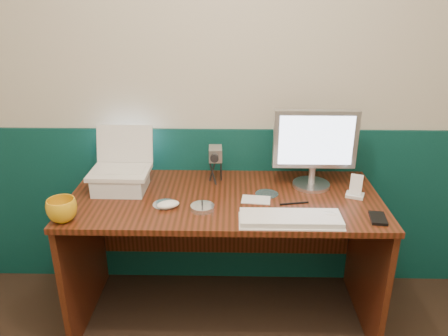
{
  "coord_description": "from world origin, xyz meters",
  "views": [
    {
      "loc": [
        -0.03,
        -0.65,
        1.74
      ],
      "look_at": [
        -0.07,
        1.23,
        0.97
      ],
      "focal_mm": 35.0,
      "sensor_mm": 36.0,
      "label": 1
    }
  ],
  "objects_px": {
    "camcorder": "(216,166)",
    "monitor": "(314,148)",
    "desk": "(225,258)",
    "keyboard": "(290,219)",
    "laptop": "(118,151)",
    "mug": "(62,210)"
  },
  "relations": [
    {
      "from": "camcorder",
      "to": "monitor",
      "type": "bearing_deg",
      "value": -7.33
    },
    {
      "from": "desk",
      "to": "keyboard",
      "type": "bearing_deg",
      "value": -40.35
    },
    {
      "from": "laptop",
      "to": "camcorder",
      "type": "bearing_deg",
      "value": 13.82
    },
    {
      "from": "laptop",
      "to": "keyboard",
      "type": "distance_m",
      "value": 0.94
    },
    {
      "from": "keyboard",
      "to": "monitor",
      "type": "bearing_deg",
      "value": 68.24
    },
    {
      "from": "laptop",
      "to": "mug",
      "type": "distance_m",
      "value": 0.42
    },
    {
      "from": "monitor",
      "to": "mug",
      "type": "height_order",
      "value": "monitor"
    },
    {
      "from": "keyboard",
      "to": "laptop",
      "type": "bearing_deg",
      "value": 159.13
    },
    {
      "from": "monitor",
      "to": "keyboard",
      "type": "bearing_deg",
      "value": -111.76
    },
    {
      "from": "laptop",
      "to": "camcorder",
      "type": "height_order",
      "value": "laptop"
    },
    {
      "from": "laptop",
      "to": "mug",
      "type": "bearing_deg",
      "value": -118.76
    },
    {
      "from": "laptop",
      "to": "keyboard",
      "type": "bearing_deg",
      "value": -20.19
    },
    {
      "from": "keyboard",
      "to": "mug",
      "type": "height_order",
      "value": "mug"
    },
    {
      "from": "mug",
      "to": "monitor",
      "type": "bearing_deg",
      "value": 18.66
    },
    {
      "from": "mug",
      "to": "laptop",
      "type": "bearing_deg",
      "value": 60.52
    },
    {
      "from": "laptop",
      "to": "monitor",
      "type": "bearing_deg",
      "value": 4.8
    },
    {
      "from": "monitor",
      "to": "camcorder",
      "type": "distance_m",
      "value": 0.54
    },
    {
      "from": "desk",
      "to": "camcorder",
      "type": "relative_size",
      "value": 8.53
    },
    {
      "from": "desk",
      "to": "camcorder",
      "type": "height_order",
      "value": "camcorder"
    },
    {
      "from": "monitor",
      "to": "camcorder",
      "type": "height_order",
      "value": "monitor"
    },
    {
      "from": "keyboard",
      "to": "mug",
      "type": "distance_m",
      "value": 1.05
    },
    {
      "from": "monitor",
      "to": "mug",
      "type": "xyz_separation_m",
      "value": [
        -1.21,
        -0.41,
        -0.16
      ]
    }
  ]
}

